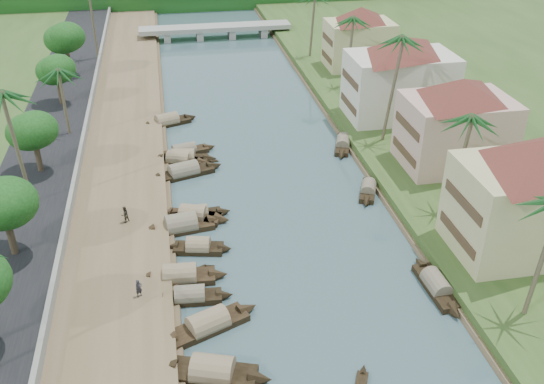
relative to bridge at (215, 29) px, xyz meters
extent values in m
plane|color=#3C565B|center=(0.00, -72.00, -1.72)|extent=(220.00, 220.00, 0.00)
cube|color=brown|center=(-16.00, -52.00, -1.32)|extent=(10.00, 180.00, 0.80)
cube|color=#30491D|center=(19.00, -52.00, -1.12)|extent=(16.00, 180.00, 1.20)
cube|color=black|center=(-24.50, -52.00, -1.02)|extent=(8.00, 180.00, 1.40)
cube|color=slate|center=(-20.20, -52.00, -0.37)|extent=(0.40, 180.00, 1.10)
cube|color=gray|center=(0.00, 0.00, 0.28)|extent=(28.00, 4.00, 0.80)
cube|color=gray|center=(-9.00, 0.00, -0.82)|extent=(1.20, 3.50, 1.80)
cube|color=gray|center=(-3.00, 0.00, -0.82)|extent=(1.20, 3.50, 1.80)
cube|color=gray|center=(3.00, 0.00, -0.82)|extent=(1.20, 3.50, 1.80)
cube|color=gray|center=(9.00, 0.00, -0.82)|extent=(1.20, 3.50, 1.80)
cube|color=#C9BF87|center=(19.00, -74.00, 3.48)|extent=(12.00, 8.00, 8.00)
pyramid|color=brown|center=(19.00, -74.00, 8.58)|extent=(14.85, 14.85, 2.20)
cube|color=#483322|center=(12.95, -74.00, 1.48)|extent=(0.10, 6.40, 0.90)
cube|color=#483322|center=(12.95, -74.00, 4.68)|extent=(0.10, 6.40, 0.90)
cube|color=#CA988F|center=(20.00, -58.00, 3.23)|extent=(11.00, 8.00, 7.50)
pyramid|color=brown|center=(20.00, -58.00, 8.08)|extent=(14.11, 14.11, 2.20)
cube|color=#483322|center=(14.45, -58.00, 1.35)|extent=(0.10, 6.40, 0.90)
cube|color=#483322|center=(14.45, -58.00, 4.35)|extent=(0.10, 6.40, 0.90)
cube|color=beige|center=(19.00, -44.00, 3.48)|extent=(13.00, 8.00, 8.00)
pyramid|color=brown|center=(19.00, -44.00, 8.58)|extent=(15.59, 15.59, 2.20)
cube|color=#483322|center=(12.45, -44.00, 1.48)|extent=(0.10, 6.40, 0.90)
cube|color=#483322|center=(12.45, -44.00, 4.68)|extent=(0.10, 6.40, 0.90)
cube|color=#C9BF87|center=(20.00, -24.00, 2.98)|extent=(10.00, 7.00, 7.00)
pyramid|color=brown|center=(20.00, -24.00, 7.58)|extent=(12.62, 12.62, 2.20)
cube|color=#483322|center=(14.95, -24.00, 1.23)|extent=(0.10, 5.60, 0.90)
cube|color=#483322|center=(14.95, -24.00, 4.03)|extent=(0.10, 5.60, 0.90)
cube|color=black|center=(-8.66, -82.90, -1.52)|extent=(6.41, 4.01, 0.70)
cone|color=black|center=(-5.49, -84.00, -1.44)|extent=(2.30, 2.41, 2.13)
cone|color=black|center=(-11.83, -81.80, -1.44)|extent=(2.30, 2.41, 2.13)
cylinder|color=#94835E|center=(-8.66, -82.90, -1.14)|extent=(5.09, 3.62, 2.24)
cube|color=black|center=(-8.55, -78.13, -1.52)|extent=(6.54, 4.23, 0.70)
cone|color=black|center=(-5.33, -76.79, -1.44)|extent=(2.34, 2.32, 1.96)
cone|color=black|center=(-11.76, -79.48, -1.44)|extent=(2.34, 2.32, 1.96)
cylinder|color=#94835E|center=(-8.55, -78.13, -1.14)|extent=(5.21, 3.73, 2.04)
cube|color=black|center=(-9.66, -74.61, -1.52)|extent=(5.17, 2.00, 0.70)
cone|color=black|center=(-6.86, -74.83, -1.44)|extent=(1.56, 1.56, 1.61)
cone|color=black|center=(-12.46, -74.39, -1.44)|extent=(1.56, 1.56, 1.61)
cylinder|color=gray|center=(-9.66, -74.61, -1.14)|extent=(3.98, 1.97, 1.68)
cube|color=black|center=(-10.29, -71.87, -1.52)|extent=(5.93, 2.39, 0.70)
cone|color=black|center=(-7.08, -72.11, -1.44)|extent=(1.81, 1.89, 1.95)
cone|color=black|center=(-13.51, -71.63, -1.44)|extent=(1.81, 1.89, 1.95)
cylinder|color=#94835E|center=(-10.29, -71.87, -1.14)|extent=(4.57, 2.37, 2.05)
cube|color=black|center=(-8.47, -67.90, -1.52)|extent=(4.63, 2.58, 0.70)
cone|color=black|center=(-6.10, -68.42, -1.44)|extent=(1.59, 1.76, 1.65)
cone|color=black|center=(-10.85, -67.39, -1.44)|extent=(1.59, 1.76, 1.65)
cylinder|color=#94835E|center=(-8.47, -67.90, -1.14)|extent=(3.64, 2.42, 1.75)
cube|color=black|center=(-9.78, -64.14, -1.52)|extent=(6.30, 3.02, 0.70)
cone|color=black|center=(-6.46, -63.66, -1.44)|extent=(2.03, 2.19, 2.14)
cone|color=black|center=(-13.11, -64.63, -1.44)|extent=(2.03, 2.19, 2.14)
cylinder|color=gray|center=(-9.78, -64.14, -1.14)|extent=(4.90, 2.90, 2.26)
cube|color=black|center=(-8.37, -62.40, -1.52)|extent=(5.29, 2.05, 0.70)
cone|color=black|center=(-5.51, -62.16, -1.44)|extent=(1.60, 1.58, 1.63)
cone|color=black|center=(-11.23, -62.64, -1.44)|extent=(1.60, 1.58, 1.63)
cylinder|color=#94835E|center=(-8.37, -62.40, -1.14)|extent=(4.08, 2.02, 1.69)
cube|color=black|center=(-8.55, -62.58, -1.52)|extent=(5.62, 3.69, 0.70)
cone|color=black|center=(-5.81, -63.61, -1.44)|extent=(2.07, 2.20, 1.93)
cone|color=black|center=(-11.29, -61.55, -1.44)|extent=(2.07, 2.20, 1.93)
cylinder|color=#94835E|center=(-8.55, -62.58, -1.14)|extent=(4.49, 3.33, 2.04)
cube|color=black|center=(-8.95, -53.36, -1.52)|extent=(6.91, 3.84, 0.70)
cone|color=black|center=(-5.44, -52.28, -1.44)|extent=(2.33, 2.25, 1.99)
cone|color=black|center=(-12.47, -54.45, -1.44)|extent=(2.33, 2.25, 1.99)
cylinder|color=gray|center=(-8.95, -53.36, -1.14)|extent=(5.44, 3.45, 2.05)
cube|color=black|center=(-9.33, -50.27, -1.52)|extent=(5.70, 3.57, 0.70)
cone|color=black|center=(-6.51, -51.32, -1.44)|extent=(2.03, 2.05, 1.77)
cone|color=black|center=(-12.15, -49.21, -1.44)|extent=(2.03, 2.05, 1.77)
cylinder|color=#94835E|center=(-9.33, -50.27, -1.14)|extent=(4.53, 3.19, 1.85)
cube|color=black|center=(-8.82, -49.96, -1.52)|extent=(5.82, 2.73, 0.70)
cone|color=black|center=(-5.75, -50.43, -1.44)|extent=(1.86, 1.95, 1.90)
cone|color=black|center=(-11.90, -49.50, -1.44)|extent=(1.86, 1.95, 1.90)
cylinder|color=#94835E|center=(-8.82, -49.96, -1.14)|extent=(4.52, 2.61, 1.99)
cube|color=black|center=(-8.60, -48.09, -1.52)|extent=(5.90, 2.92, 0.70)
cone|color=black|center=(-5.54, -47.32, -1.44)|extent=(1.91, 1.77, 1.61)
cone|color=black|center=(-11.67, -48.86, -1.44)|extent=(1.91, 1.77, 1.61)
cylinder|color=gray|center=(-8.60, -48.09, -1.14)|extent=(4.62, 2.66, 1.65)
cube|color=black|center=(-10.28, -39.01, -1.52)|extent=(6.29, 3.84, 0.70)
cone|color=black|center=(-7.15, -37.90, -1.44)|extent=(2.21, 2.23, 1.94)
cone|color=black|center=(-13.41, -40.13, -1.44)|extent=(2.21, 2.23, 1.94)
cylinder|color=#94835E|center=(-10.28, -39.01, -1.14)|extent=(4.98, 3.44, 2.02)
cube|color=black|center=(10.22, -76.90, -1.52)|extent=(1.90, 5.96, 0.70)
cone|color=black|center=(10.10, -73.63, -1.44)|extent=(1.57, 1.73, 1.70)
cone|color=black|center=(10.35, -80.18, -1.44)|extent=(1.57, 1.73, 1.70)
cylinder|color=gray|center=(10.22, -76.90, -1.14)|extent=(1.92, 4.57, 1.74)
cube|color=black|center=(9.77, -60.71, -1.52)|extent=(3.21, 4.94, 0.70)
cone|color=black|center=(10.79, -58.29, -1.44)|extent=(1.77, 1.77, 1.50)
cone|color=black|center=(8.76, -63.13, -1.44)|extent=(1.77, 1.77, 1.50)
cylinder|color=gray|center=(9.77, -60.71, -1.14)|extent=(2.83, 3.93, 1.56)
cube|color=black|center=(10.29, -49.51, -1.52)|extent=(3.37, 5.82, 0.70)
cone|color=black|center=(11.32, -46.57, -1.44)|extent=(1.89, 1.98, 1.63)
cone|color=black|center=(9.25, -52.45, -1.44)|extent=(1.89, 1.98, 1.63)
cylinder|color=gray|center=(10.29, -49.51, -1.14)|extent=(3.00, 4.59, 1.67)
cone|color=black|center=(1.65, -84.28, -1.62)|extent=(1.16, 1.30, 0.78)
cube|color=black|center=(-9.57, -71.47, -1.62)|extent=(3.74, 2.34, 0.35)
cone|color=black|center=(-7.67, -70.58, -1.62)|extent=(1.20, 1.15, 0.83)
cone|color=black|center=(-11.47, -72.37, -1.62)|extent=(1.20, 1.15, 0.83)
cube|color=black|center=(-7.66, -49.84, -1.62)|extent=(4.53, 2.17, 0.35)
cone|color=black|center=(-5.26, -50.58, -1.62)|extent=(1.33, 1.18, 0.89)
cone|color=black|center=(-10.06, -49.10, -1.62)|extent=(1.33, 1.18, 0.89)
cylinder|color=brown|center=(15.00, -81.99, 4.44)|extent=(0.87, 0.36, 9.92)
cylinder|color=brown|center=(16.00, -66.71, 4.25)|extent=(1.30, 0.36, 9.53)
sphere|color=#1B5321|center=(16.00, -66.71, 8.82)|extent=(3.20, 3.20, 3.20)
cylinder|color=brown|center=(15.00, -50.77, 5.67)|extent=(1.70, 0.36, 12.35)
sphere|color=#1B5321|center=(15.00, -50.77, 11.61)|extent=(3.20, 3.20, 3.20)
cylinder|color=brown|center=(16.00, -32.02, 4.39)|extent=(0.70, 0.36, 9.83)
sphere|color=#1B5321|center=(16.00, -32.02, 9.11)|extent=(3.20, 3.20, 3.20)
cylinder|color=brown|center=(-24.00, -58.70, 5.39)|extent=(0.90, 0.36, 11.44)
sphere|color=#1B5321|center=(-24.00, -58.70, 10.88)|extent=(3.20, 3.20, 3.20)
cylinder|color=brown|center=(-22.00, -42.61, 3.66)|extent=(0.37, 0.36, 7.96)
sphere|color=#1B5321|center=(-22.00, -42.61, 7.47)|extent=(3.20, 3.20, 3.20)
cylinder|color=brown|center=(14.00, -17.41, 4.47)|extent=(0.93, 0.36, 9.98)
cylinder|color=brown|center=(-20.50, -12.67, 5.18)|extent=(0.38, 0.36, 11.01)
cylinder|color=#4E412C|center=(-24.00, -67.31, 1.33)|extent=(0.60, 0.60, 3.38)
ellipsoid|color=#123B10|center=(-24.00, -67.31, 4.56)|extent=(5.13, 5.13, 4.22)
cylinder|color=#4E412C|center=(-24.00, -51.97, 1.23)|extent=(0.60, 0.60, 3.17)
ellipsoid|color=#123B10|center=(-24.00, -51.97, 4.26)|extent=(4.66, 4.66, 3.83)
cylinder|color=#4E412C|center=(-24.00, -32.28, 1.24)|extent=(0.60, 0.60, 3.19)
ellipsoid|color=#123B10|center=(-24.00, -32.28, 4.28)|extent=(4.49, 4.49, 3.69)
cylinder|color=#4E412C|center=(-24.00, -20.46, 1.55)|extent=(0.60, 0.60, 3.82)
ellipsoid|color=#123B10|center=(-24.00, -20.46, 5.20)|extent=(5.19, 5.19, 4.27)
cylinder|color=#4E412C|center=(24.00, -43.32, 1.31)|extent=(0.60, 0.60, 3.76)
ellipsoid|color=#123B10|center=(24.00, -43.32, 4.91)|extent=(4.43, 4.43, 3.64)
imported|color=#25252C|center=(-13.55, -74.27, -0.16)|extent=(0.67, 0.60, 1.53)
imported|color=#332F23|center=(-14.92, -63.05, -0.10)|extent=(1.01, 0.98, 1.64)
camera|label=1|loc=(-10.03, -112.78, 30.05)|focal=40.00mm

